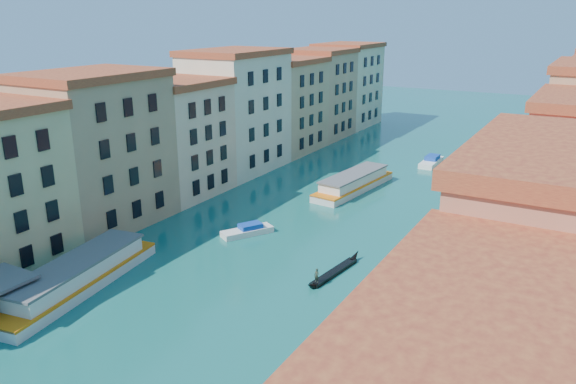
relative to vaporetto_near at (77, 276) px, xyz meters
name	(u,v)px	position (x,y,z in m)	size (l,w,h in m)	color
left_bank_palazzos	(215,121)	(-12.00, 39.97, 8.32)	(12.80, 128.40, 21.00)	tan
quay	(515,223)	(36.00, 40.29, -0.88)	(4.00, 140.00, 1.00)	#9F9680
restaurant_awnings	(426,381)	(36.19, -1.71, 1.61)	(3.20, 44.55, 3.12)	maroon
mooring_poles_right	(407,348)	(33.10, 4.09, -0.08)	(1.44, 54.24, 3.20)	brown
vaporetto_near	(77,276)	(0.00, 0.00, 0.00)	(7.76, 21.10, 3.07)	silver
vaporetto_far	(354,182)	(11.20, 44.80, -0.12)	(6.39, 19.18, 2.80)	silver
gondola_fore	(334,271)	(21.28, 15.81, -1.03)	(2.13, 10.57, 2.11)	black
gondola_far	(453,220)	(28.53, 37.75, -1.03)	(3.37, 12.16, 1.73)	black
motorboat_mid	(248,230)	(6.95, 20.79, -0.85)	(5.16, 6.77, 1.37)	silver
motorboat_far	(431,161)	(17.56, 66.39, -0.73)	(2.56, 8.05, 1.67)	white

